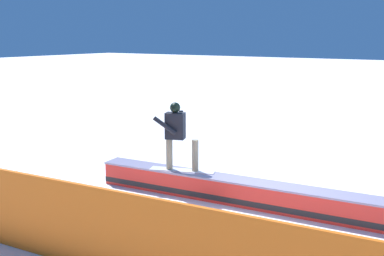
# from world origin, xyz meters

# --- Properties ---
(ground_plane) EXTENTS (120.00, 120.00, 0.00)m
(ground_plane) POSITION_xyz_m (0.00, 0.00, 0.00)
(ground_plane) COLOR white
(grind_box) EXTENTS (7.15, 1.20, 0.52)m
(grind_box) POSITION_xyz_m (0.00, 0.00, 0.24)
(grind_box) COLOR red
(grind_box) RESTS_ON ground_plane
(snowboarder) EXTENTS (1.42, 0.73, 1.47)m
(snowboarder) POSITION_xyz_m (1.77, 0.20, 1.32)
(snowboarder) COLOR silver
(snowboarder) RESTS_ON grind_box
(safety_fence) EXTENTS (10.13, 1.06, 1.29)m
(safety_fence) POSITION_xyz_m (0.00, 3.44, 0.64)
(safety_fence) COLOR orange
(safety_fence) RESTS_ON ground_plane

